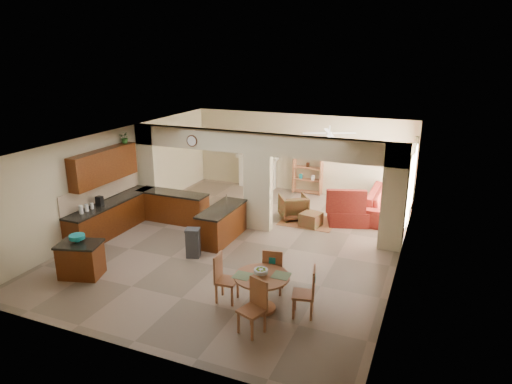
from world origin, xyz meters
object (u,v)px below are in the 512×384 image
at_px(kitchen_island, 81,259).
at_px(sofa, 387,203).
at_px(armchair, 293,207).
at_px(dining_table, 262,287).

bearing_deg(kitchen_island, sofa, 32.53).
distance_m(sofa, armchair, 2.94).
distance_m(dining_table, sofa, 6.68).
distance_m(kitchen_island, sofa, 8.99).
xyz_separation_m(dining_table, armchair, (-1.02, 5.14, -0.13)).
distance_m(kitchen_island, dining_table, 4.34).
bearing_deg(dining_table, sofa, 76.20).
relative_size(kitchen_island, dining_table, 0.99).
height_order(dining_table, armchair, dining_table).
xyz_separation_m(kitchen_island, dining_table, (4.33, 0.27, 0.09)).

